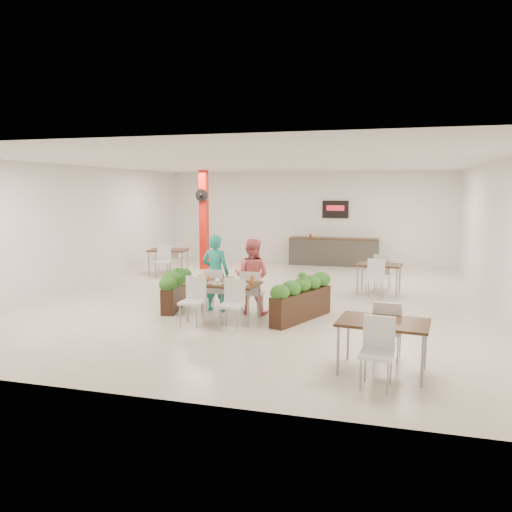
{
  "coord_description": "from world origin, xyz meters",
  "views": [
    {
      "loc": [
        2.91,
        -11.37,
        2.59
      ],
      "look_at": [
        -0.02,
        -0.67,
        1.1
      ],
      "focal_mm": 35.0,
      "sensor_mm": 36.0,
      "label": 1
    }
  ],
  "objects": [
    {
      "name": "planter_left",
      "position": [
        -1.65,
        -1.43,
        0.49
      ],
      "size": [
        0.64,
        1.7,
        0.89
      ],
      "rotation": [
        0.0,
        0.0,
        1.76
      ],
      "color": "black",
      "rests_on": "ground"
    },
    {
      "name": "diner_woman",
      "position": [
        0.12,
        -1.52,
        0.79
      ],
      "size": [
        0.8,
        0.64,
        1.58
      ],
      "primitive_type": "imported",
      "rotation": [
        0.0,
        0.0,
        3.08
      ],
      "color": "#F76D75",
      "rests_on": "ground"
    },
    {
      "name": "side_table_a",
      "position": [
        -3.73,
        2.62,
        0.63
      ],
      "size": [
        1.26,
        1.66,
        0.92
      ],
      "rotation": [
        0.0,
        0.0,
        0.14
      ],
      "color": "black",
      "rests_on": "ground"
    },
    {
      "name": "side_table_c",
      "position": [
        2.84,
        -4.32,
        0.63
      ],
      "size": [
        1.32,
        1.66,
        0.92
      ],
      "rotation": [
        0.0,
        0.0,
        -0.11
      ],
      "color": "black",
      "rests_on": "ground"
    },
    {
      "name": "red_column",
      "position": [
        -3.0,
        3.79,
        1.64
      ],
      "size": [
        0.4,
        0.41,
        3.2
      ],
      "color": "red",
      "rests_on": "ground"
    },
    {
      "name": "ground",
      "position": [
        0.0,
        0.0,
        0.0
      ],
      "size": [
        12.0,
        12.0,
        0.0
      ],
      "primitive_type": "plane",
      "color": "beige",
      "rests_on": "ground"
    },
    {
      "name": "planter_right",
      "position": [
        1.22,
        -1.8,
        0.49
      ],
      "size": [
        0.98,
        1.74,
        0.97
      ],
      "rotation": [
        0.0,
        0.0,
        1.16
      ],
      "color": "black",
      "rests_on": "ground"
    },
    {
      "name": "side_table_b",
      "position": [
        2.63,
        1.23,
        0.62
      ],
      "size": [
        1.15,
        1.66,
        0.92
      ],
      "rotation": [
        0.0,
        0.0,
        -0.14
      ],
      "color": "black",
      "rests_on": "ground"
    },
    {
      "name": "diner_man",
      "position": [
        -0.68,
        -1.52,
        0.82
      ],
      "size": [
        0.62,
        0.43,
        1.65
      ],
      "primitive_type": "imported",
      "rotation": [
        0.0,
        0.0,
        3.08
      ],
      "color": "teal",
      "rests_on": "ground"
    },
    {
      "name": "service_counter",
      "position": [
        1.0,
        5.65,
        0.49
      ],
      "size": [
        3.0,
        0.64,
        2.2
      ],
      "color": "#312E2C",
      "rests_on": "ground"
    },
    {
      "name": "main_table",
      "position": [
        -0.29,
        -2.17,
        0.64
      ],
      "size": [
        1.45,
        1.69,
        0.92
      ],
      "rotation": [
        0.0,
        0.0,
        -0.06
      ],
      "color": "black",
      "rests_on": "ground"
    },
    {
      "name": "room_shell",
      "position": [
        0.0,
        0.0,
        2.01
      ],
      "size": [
        10.1,
        12.1,
        3.22
      ],
      "color": "white",
      "rests_on": "ground"
    }
  ]
}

